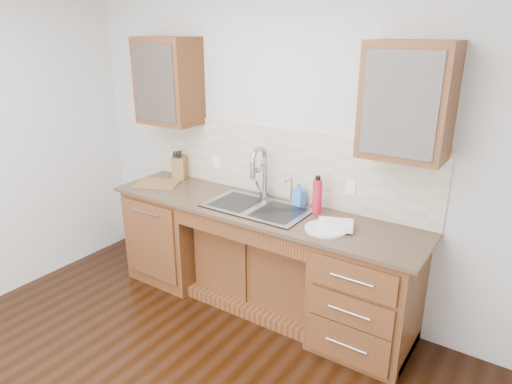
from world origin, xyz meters
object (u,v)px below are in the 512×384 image
Objects in this scene: water_bottle at (317,196)px; plate at (326,229)px; cutting_board at (158,183)px; soap_bottle at (299,195)px; knife_block at (181,167)px.

water_bottle reaches higher than plate.
soap_bottle is at bearing 10.70° from cutting_board.
soap_bottle is 0.50m from plate.
plate is 1.43× the size of knife_block.
water_bottle is 0.88× the size of plate.
knife_block is at bearing 80.00° from cutting_board.
water_bottle is 1.55m from cutting_board.
soap_bottle is at bearing -25.34° from knife_block.
water_bottle is at bearing 7.38° from cutting_board.
soap_bottle is at bearing 141.51° from plate.
water_bottle is 1.48m from knife_block.
water_bottle is at bearing -8.31° from soap_bottle.
plate is 0.80× the size of cutting_board.
soap_bottle reaches higher than cutting_board.
water_bottle is 0.71× the size of cutting_board.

